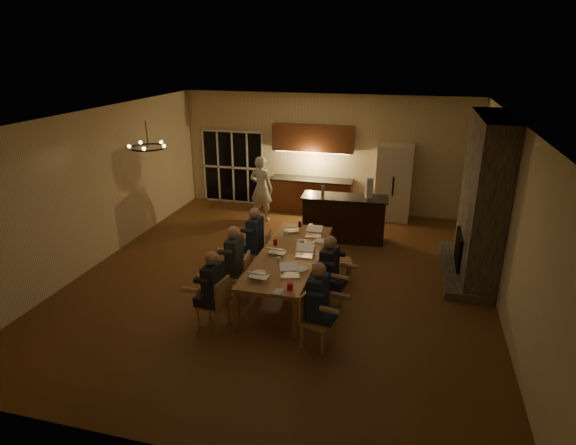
# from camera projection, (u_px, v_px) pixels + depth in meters

# --- Properties ---
(floor) EXTENTS (9.00, 9.00, 0.00)m
(floor) POSITION_uv_depth(u_px,v_px,m) (282.00, 278.00, 9.64)
(floor) COLOR brown
(floor) RESTS_ON ground
(back_wall) EXTENTS (8.00, 0.04, 3.20)m
(back_wall) POSITION_uv_depth(u_px,v_px,m) (326.00, 153.00, 13.18)
(back_wall) COLOR beige
(back_wall) RESTS_ON ground
(left_wall) EXTENTS (0.04, 9.00, 3.20)m
(left_wall) POSITION_uv_depth(u_px,v_px,m) (97.00, 187.00, 10.03)
(left_wall) COLOR beige
(left_wall) RESTS_ON ground
(right_wall) EXTENTS (0.04, 9.00, 3.20)m
(right_wall) POSITION_uv_depth(u_px,v_px,m) (511.00, 221.00, 8.13)
(right_wall) COLOR beige
(right_wall) RESTS_ON ground
(ceiling) EXTENTS (8.00, 9.00, 0.04)m
(ceiling) POSITION_uv_depth(u_px,v_px,m) (282.00, 116.00, 8.52)
(ceiling) COLOR white
(ceiling) RESTS_ON back_wall
(french_doors) EXTENTS (1.86, 0.08, 2.10)m
(french_doors) POSITION_uv_depth(u_px,v_px,m) (233.00, 167.00, 13.97)
(french_doors) COLOR black
(french_doors) RESTS_ON ground
(fireplace) EXTENTS (0.58, 2.50, 3.20)m
(fireplace) POSITION_uv_depth(u_px,v_px,m) (483.00, 199.00, 9.29)
(fireplace) COLOR #6E6256
(fireplace) RESTS_ON ground
(kitchenette) EXTENTS (2.24, 0.68, 2.40)m
(kitchenette) POSITION_uv_depth(u_px,v_px,m) (312.00, 170.00, 13.10)
(kitchenette) COLOR brown
(kitchenette) RESTS_ON ground
(refrigerator) EXTENTS (0.90, 0.68, 2.00)m
(refrigerator) POSITION_uv_depth(u_px,v_px,m) (394.00, 183.00, 12.60)
(refrigerator) COLOR beige
(refrigerator) RESTS_ON ground
(dining_table) EXTENTS (1.10, 3.13, 0.75)m
(dining_table) POSITION_uv_depth(u_px,v_px,m) (289.00, 272.00, 9.06)
(dining_table) COLOR #BD824B
(dining_table) RESTS_ON ground
(bar_island) EXTENTS (2.03, 0.78, 1.08)m
(bar_island) POSITION_uv_depth(u_px,v_px,m) (344.00, 218.00, 11.37)
(bar_island) COLOR black
(bar_island) RESTS_ON ground
(chair_left_near) EXTENTS (0.50, 0.50, 0.89)m
(chair_left_near) POSITION_uv_depth(u_px,v_px,m) (212.00, 303.00, 7.85)
(chair_left_near) COLOR tan
(chair_left_near) RESTS_ON ground
(chair_left_mid) EXTENTS (0.50, 0.50, 0.89)m
(chair_left_mid) POSITION_uv_depth(u_px,v_px,m) (237.00, 277.00, 8.73)
(chair_left_mid) COLOR tan
(chair_left_mid) RESTS_ON ground
(chair_left_far) EXTENTS (0.49, 0.49, 0.89)m
(chair_left_far) POSITION_uv_depth(u_px,v_px,m) (259.00, 251.00, 9.81)
(chair_left_far) COLOR tan
(chair_left_far) RESTS_ON ground
(chair_right_near) EXTENTS (0.55, 0.55, 0.89)m
(chair_right_near) POSITION_uv_depth(u_px,v_px,m) (318.00, 321.00, 7.34)
(chair_right_near) COLOR tan
(chair_right_near) RESTS_ON ground
(chair_right_mid) EXTENTS (0.51, 0.51, 0.89)m
(chair_right_mid) POSITION_uv_depth(u_px,v_px,m) (328.00, 284.00, 8.44)
(chair_right_mid) COLOR tan
(chair_right_mid) RESTS_ON ground
(chair_right_far) EXTENTS (0.54, 0.54, 0.89)m
(chair_right_far) POSITION_uv_depth(u_px,v_px,m) (340.00, 261.00, 9.34)
(chair_right_far) COLOR tan
(chair_right_far) RESTS_ON ground
(person_left_near) EXTENTS (0.65, 0.65, 1.38)m
(person_left_near) POSITION_uv_depth(u_px,v_px,m) (214.00, 291.00, 7.71)
(person_left_near) COLOR #24262F
(person_left_near) RESTS_ON ground
(person_right_near) EXTENTS (0.70, 0.70, 1.38)m
(person_right_near) POSITION_uv_depth(u_px,v_px,m) (318.00, 304.00, 7.33)
(person_right_near) COLOR navy
(person_right_near) RESTS_ON ground
(person_left_mid) EXTENTS (0.61, 0.61, 1.38)m
(person_left_mid) POSITION_uv_depth(u_px,v_px,m) (235.00, 262.00, 8.75)
(person_left_mid) COLOR #343A3E
(person_left_mid) RESTS_ON ground
(person_right_mid) EXTENTS (0.70, 0.70, 1.38)m
(person_right_mid) POSITION_uv_depth(u_px,v_px,m) (329.00, 273.00, 8.32)
(person_right_mid) COLOR #24262F
(person_right_mid) RESTS_ON ground
(person_left_far) EXTENTS (0.64, 0.64, 1.38)m
(person_left_far) POSITION_uv_depth(u_px,v_px,m) (255.00, 240.00, 9.72)
(person_left_far) COLOR navy
(person_left_far) RESTS_ON ground
(standing_person) EXTENTS (0.69, 0.51, 1.73)m
(standing_person) POSITION_uv_depth(u_px,v_px,m) (261.00, 189.00, 12.56)
(standing_person) COLOR silver
(standing_person) RESTS_ON ground
(chandelier) EXTENTS (0.64, 0.64, 0.03)m
(chandelier) POSITION_uv_depth(u_px,v_px,m) (148.00, 147.00, 8.23)
(chandelier) COLOR black
(chandelier) RESTS_ON ceiling
(laptop_a) EXTENTS (0.34, 0.30, 0.23)m
(laptop_a) POSITION_uv_depth(u_px,v_px,m) (259.00, 271.00, 8.00)
(laptop_a) COLOR silver
(laptop_a) RESTS_ON dining_table
(laptop_b) EXTENTS (0.40, 0.37, 0.23)m
(laptop_b) POSITION_uv_depth(u_px,v_px,m) (290.00, 270.00, 8.04)
(laptop_b) COLOR silver
(laptop_b) RESTS_ON dining_table
(laptop_c) EXTENTS (0.35, 0.31, 0.23)m
(laptop_c) POSITION_uv_depth(u_px,v_px,m) (278.00, 247.00, 8.94)
(laptop_c) COLOR silver
(laptop_c) RESTS_ON dining_table
(laptop_d) EXTENTS (0.33, 0.29, 0.23)m
(laptop_d) POSITION_uv_depth(u_px,v_px,m) (305.00, 251.00, 8.80)
(laptop_d) COLOR silver
(laptop_d) RESTS_ON dining_table
(laptop_e) EXTENTS (0.38, 0.36, 0.23)m
(laptop_e) POSITION_uv_depth(u_px,v_px,m) (291.00, 226.00, 9.98)
(laptop_e) COLOR silver
(laptop_e) RESTS_ON dining_table
(laptop_f) EXTENTS (0.33, 0.29, 0.23)m
(laptop_f) POSITION_uv_depth(u_px,v_px,m) (314.00, 231.00, 9.73)
(laptop_f) COLOR silver
(laptop_f) RESTS_ON dining_table
(mug_front) EXTENTS (0.08, 0.08, 0.10)m
(mug_front) POSITION_uv_depth(u_px,v_px,m) (279.00, 260.00, 8.57)
(mug_front) COLOR white
(mug_front) RESTS_ON dining_table
(mug_mid) EXTENTS (0.08, 0.08, 0.10)m
(mug_mid) POSITION_uv_depth(u_px,v_px,m) (302.00, 242.00, 9.33)
(mug_mid) COLOR white
(mug_mid) RESTS_ON dining_table
(mug_back) EXTENTS (0.09, 0.09, 0.10)m
(mug_back) POSITION_uv_depth(u_px,v_px,m) (286.00, 233.00, 9.77)
(mug_back) COLOR white
(mug_back) RESTS_ON dining_table
(redcup_near) EXTENTS (0.09, 0.09, 0.12)m
(redcup_near) POSITION_uv_depth(u_px,v_px,m) (290.00, 286.00, 7.60)
(redcup_near) COLOR red
(redcup_near) RESTS_ON dining_table
(redcup_mid) EXTENTS (0.08, 0.08, 0.12)m
(redcup_mid) POSITION_uv_depth(u_px,v_px,m) (275.00, 242.00, 9.32)
(redcup_mid) COLOR red
(redcup_mid) RESTS_ON dining_table
(redcup_far) EXTENTS (0.09, 0.09, 0.12)m
(redcup_far) POSITION_uv_depth(u_px,v_px,m) (311.00, 227.00, 10.08)
(redcup_far) COLOR red
(redcup_far) RESTS_ON dining_table
(can_silver) EXTENTS (0.07, 0.07, 0.12)m
(can_silver) POSITION_uv_depth(u_px,v_px,m) (283.00, 267.00, 8.28)
(can_silver) COLOR #B2B2B7
(can_silver) RESTS_ON dining_table
(can_cola) EXTENTS (0.07, 0.07, 0.12)m
(can_cola) POSITION_uv_depth(u_px,v_px,m) (300.00, 224.00, 10.22)
(can_cola) COLOR #3F0F0C
(can_cola) RESTS_ON dining_table
(can_right) EXTENTS (0.06, 0.06, 0.12)m
(can_right) POSITION_uv_depth(u_px,v_px,m) (314.00, 246.00, 9.13)
(can_right) COLOR #B2B2B7
(can_right) RESTS_ON dining_table
(plate_near) EXTENTS (0.25, 0.25, 0.02)m
(plate_near) POSITION_uv_depth(u_px,v_px,m) (300.00, 269.00, 8.30)
(plate_near) COLOR white
(plate_near) RESTS_ON dining_table
(plate_left) EXTENTS (0.24, 0.24, 0.02)m
(plate_left) POSITION_uv_depth(u_px,v_px,m) (259.00, 273.00, 8.16)
(plate_left) COLOR white
(plate_left) RESTS_ON dining_table
(plate_far) EXTENTS (0.23, 0.23, 0.02)m
(plate_far) POSITION_uv_depth(u_px,v_px,m) (321.00, 241.00, 9.49)
(plate_far) COLOR white
(plate_far) RESTS_ON dining_table
(notepad) EXTENTS (0.17, 0.22, 0.01)m
(notepad) POSITION_uv_depth(u_px,v_px,m) (278.00, 292.00, 7.56)
(notepad) COLOR white
(notepad) RESTS_ON dining_table
(bar_bottle) EXTENTS (0.08, 0.08, 0.24)m
(bar_bottle) POSITION_uv_depth(u_px,v_px,m) (323.00, 191.00, 11.22)
(bar_bottle) COLOR #99999E
(bar_bottle) RESTS_ON bar_island
(bar_blender) EXTENTS (0.19, 0.19, 0.46)m
(bar_blender) POSITION_uv_depth(u_px,v_px,m) (369.00, 188.00, 11.02)
(bar_blender) COLOR silver
(bar_blender) RESTS_ON bar_island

